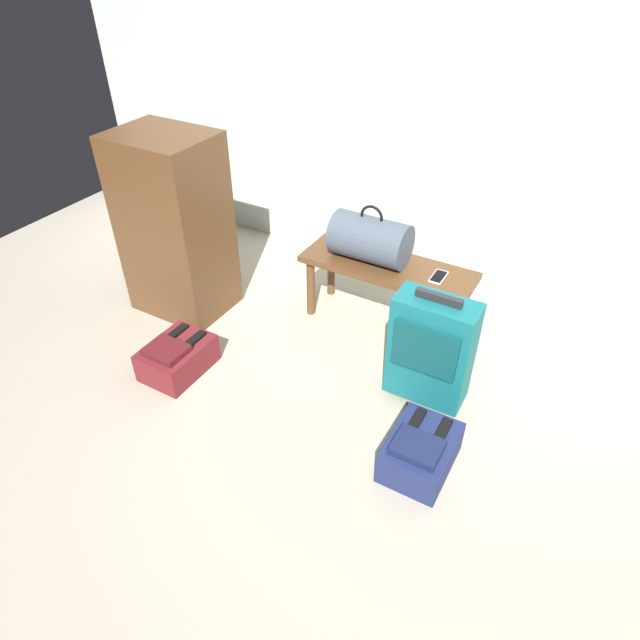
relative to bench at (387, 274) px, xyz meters
The scene contains 9 objects.
ground_plane 1.04m from the bench, 73.75° to the right, with size 6.60×6.60×0.00m, color #B2A893.
back_wall 1.27m from the bench, 67.63° to the left, with size 6.00×0.10×2.80m, color silver.
bench is the anchor object (origin of this frame).
duffel_bag_slate 0.23m from the bench, behind, with size 0.44×0.26×0.34m.
cell_phone 0.31m from the bench, ahead, with size 0.07×0.14×0.01m.
suitcase_upright_teal 0.68m from the bench, 47.40° to the right, with size 0.40×0.21×0.66m.
backpack_maroon 1.27m from the bench, 129.90° to the right, with size 0.28×0.38×0.21m.
backpack_navy 1.12m from the bench, 56.74° to the right, with size 0.28×0.38×0.21m.
side_cabinet 1.28m from the bench, 159.86° to the right, with size 0.56×0.44×1.10m.
Camera 1 is at (0.75, -1.62, 2.07)m, focal length 31.13 mm.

